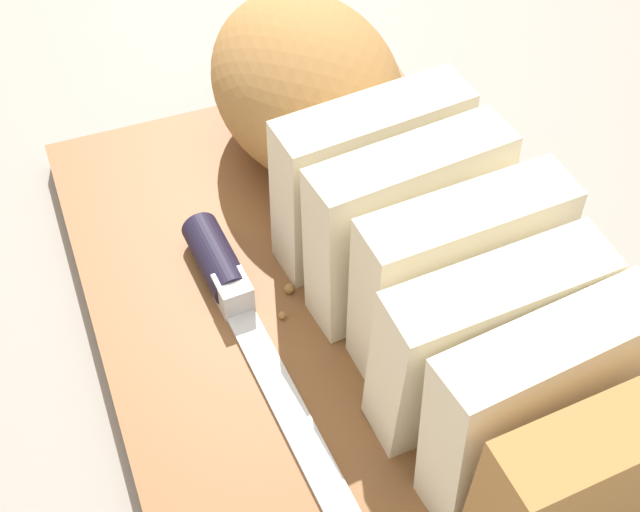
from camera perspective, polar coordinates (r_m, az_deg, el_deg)
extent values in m
plane|color=gray|center=(0.56, 0.00, -3.42)|extent=(3.00, 3.00, 0.00)
cube|color=brown|center=(0.55, 0.00, -2.78)|extent=(0.36, 0.26, 0.02)
ellipsoid|color=#A8753D|center=(0.60, -0.85, 10.20)|extent=(0.16, 0.13, 0.10)
cube|color=beige|center=(0.53, 3.03, 4.67)|extent=(0.05, 0.11, 0.10)
cube|color=beige|center=(0.51, 5.28, 1.78)|extent=(0.05, 0.11, 0.10)
cube|color=beige|center=(0.49, 8.32, -1.19)|extent=(0.04, 0.11, 0.10)
cube|color=beige|center=(0.46, 9.87, -5.12)|extent=(0.05, 0.11, 0.10)
cube|color=beige|center=(0.45, 13.09, -8.78)|extent=(0.05, 0.11, 0.10)
cube|color=#A8753D|center=(0.43, 16.21, -12.86)|extent=(0.05, 0.11, 0.10)
cube|color=silver|center=(0.49, -1.09, -10.64)|extent=(0.19, 0.03, 0.00)
cylinder|color=black|center=(0.55, -6.28, -0.13)|extent=(0.06, 0.03, 0.02)
cube|color=silver|center=(0.53, -5.21, -2.25)|extent=(0.02, 0.02, 0.02)
sphere|color=#A8753D|center=(0.54, -1.85, -1.95)|extent=(0.01, 0.01, 0.01)
sphere|color=#A8753D|center=(0.53, -2.28, -3.57)|extent=(0.00, 0.00, 0.00)
sphere|color=#A8753D|center=(0.51, 2.73, -5.45)|extent=(0.01, 0.01, 0.01)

